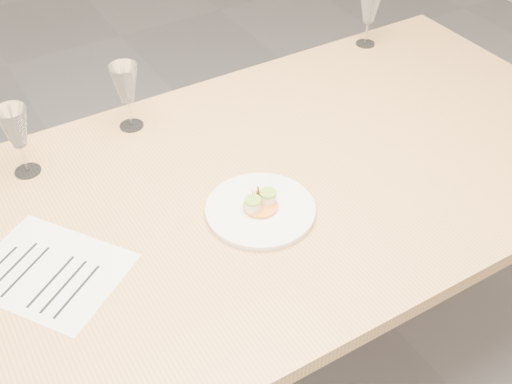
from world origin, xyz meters
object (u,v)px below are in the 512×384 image
dining_table (188,231)px  recipe_sheet (49,271)px  wine_glass_3 (370,8)px  dinner_plate (261,209)px  wine_glass_2 (125,85)px  wine_glass_1 (15,129)px

dining_table → recipe_sheet: (-0.34, -0.02, 0.07)m
wine_glass_3 → recipe_sheet: bearing=-159.7°
dinner_plate → recipe_sheet: dinner_plate is taller
wine_glass_2 → recipe_sheet: bearing=-131.4°
dinner_plate → wine_glass_3: wine_glass_3 is taller
recipe_sheet → wine_glass_1: wine_glass_1 is taller
wine_glass_1 → recipe_sheet: bearing=-99.2°
dining_table → dinner_plate: bearing=-32.9°
wine_glass_1 → wine_glass_2: 0.31m
wine_glass_1 → wine_glass_3: (1.16, 0.09, -0.01)m
wine_glass_2 → dinner_plate: bearing=-75.8°
recipe_sheet → wine_glass_3: (1.22, 0.45, 0.13)m
dining_table → wine_glass_2: (0.03, 0.39, 0.20)m
recipe_sheet → dining_table: bearing=-31.0°
dining_table → wine_glass_2: bearing=86.2°
dinner_plate → wine_glass_3: size_ratio=1.43×
dinner_plate → wine_glass_2: bearing=104.2°
wine_glass_3 → dinner_plate: bearing=-144.3°
dinner_plate → wine_glass_1: (-0.43, 0.44, 0.12)m
wine_glass_3 → wine_glass_1: bearing=-175.6°
dining_table → wine_glass_1: size_ratio=12.62×
dining_table → wine_glass_2: wine_glass_2 is taller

